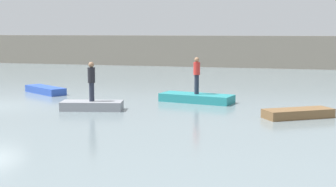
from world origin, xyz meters
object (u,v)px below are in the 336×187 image
Objects in this scene: rowboat_blue at (45,90)px; person_dark_shirt at (91,79)px; rowboat_grey at (92,106)px; person_red_shirt at (197,73)px; rowboat_teal at (197,98)px; rowboat_brown at (298,113)px.

person_dark_shirt is (4.90, -4.51, 1.16)m from rowboat_blue.
rowboat_grey is 5.42m from person_red_shirt.
person_red_shirt is at bearing 25.73° from rowboat_blue.
rowboat_teal is at bearing -14.04° from person_red_shirt.
rowboat_blue is 6.76m from person_dark_shirt.
rowboat_blue is 8.96m from person_red_shirt.
rowboat_teal is at bearing 28.98° from rowboat_grey.
rowboat_grey is 0.75× the size of rowboat_teal.
rowboat_teal reaches higher than rowboat_grey.
rowboat_blue is 1.15× the size of rowboat_grey.
rowboat_blue is 6.66m from rowboat_grey.
person_red_shirt is at bearing 28.98° from rowboat_grey.
rowboat_teal is 1.20m from person_red_shirt.
rowboat_blue is at bearing -175.38° from rowboat_teal.
rowboat_brown is (8.74, 0.50, -0.02)m from rowboat_grey.
person_dark_shirt is at bearing -10.64° from rowboat_blue.
rowboat_teal is at bearing 114.56° from rowboat_brown.
rowboat_grey is at bearing -127.00° from rowboat_teal.
person_red_shirt reaches higher than rowboat_teal.
person_dark_shirt is at bearing 150.12° from rowboat_brown.
rowboat_teal is at bearing 25.73° from rowboat_blue.
rowboat_blue is at bearing 137.40° from person_dark_shirt.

